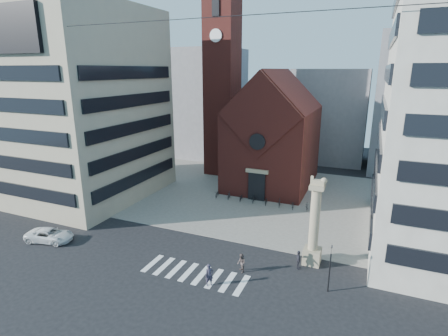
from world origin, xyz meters
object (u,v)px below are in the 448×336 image
(pedestrian_1, at_px, (241,263))
(scooter_0, at_px, (217,194))
(pedestrian_2, at_px, (298,260))
(lion_column, at_px, (314,230))
(traffic_light, at_px, (330,267))
(white_car, at_px, (50,235))
(pedestrian_0, at_px, (209,275))

(pedestrian_1, relative_size, scooter_0, 1.01)
(pedestrian_1, distance_m, pedestrian_2, 5.33)
(pedestrian_1, bearing_deg, pedestrian_2, 82.79)
(lion_column, relative_size, traffic_light, 2.02)
(traffic_light, xyz_separation_m, pedestrian_2, (-3.00, 2.51, -1.38))
(traffic_light, xyz_separation_m, scooter_0, (-17.61, 16.82, -1.77))
(white_car, height_order, pedestrian_0, pedestrian_0)
(white_car, xyz_separation_m, pedestrian_1, (21.06, 2.46, 0.20))
(pedestrian_2, bearing_deg, white_car, 80.97)
(white_car, relative_size, scooter_0, 2.81)
(lion_column, xyz_separation_m, pedestrian_2, (-1.01, -1.49, -2.55))
(white_car, relative_size, pedestrian_2, 2.75)
(lion_column, relative_size, scooter_0, 4.88)
(lion_column, bearing_deg, traffic_light, -63.54)
(traffic_light, height_order, white_car, traffic_light)
(traffic_light, xyz_separation_m, pedestrian_0, (-9.48, -3.05, -1.30))
(traffic_light, relative_size, pedestrian_2, 2.36)
(lion_column, height_order, pedestrian_0, lion_column)
(lion_column, height_order, traffic_light, lion_column)
(pedestrian_0, distance_m, pedestrian_2, 8.54)
(lion_column, height_order, pedestrian_2, lion_column)
(pedestrian_2, relative_size, scooter_0, 1.02)
(pedestrian_0, bearing_deg, scooter_0, 71.87)
(traffic_light, bearing_deg, pedestrian_1, -179.47)
(scooter_0, bearing_deg, pedestrian_0, -78.92)
(pedestrian_2, bearing_deg, traffic_light, -150.06)
(lion_column, xyz_separation_m, white_car, (-26.74, -6.53, -2.76))
(pedestrian_0, height_order, pedestrian_1, pedestrian_0)
(pedestrian_1, bearing_deg, traffic_light, 54.34)
(pedestrian_0, bearing_deg, pedestrian_2, 0.27)
(pedestrian_0, distance_m, pedestrian_1, 3.49)
(pedestrian_0, bearing_deg, lion_column, 2.89)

